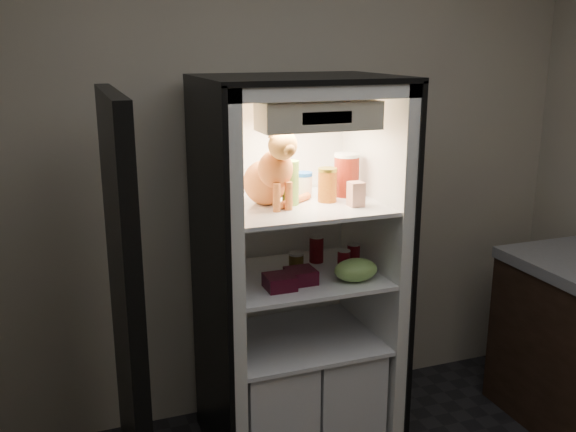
{
  "coord_description": "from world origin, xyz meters",
  "views": [
    {
      "loc": [
        -1.06,
        -1.38,
        2.01
      ],
      "look_at": [
        -0.06,
        1.32,
        1.24
      ],
      "focal_mm": 40.0,
      "sensor_mm": 36.0,
      "label": 1
    }
  ],
  "objects_px": {
    "condiment_jar": "(296,262)",
    "berry_box_left": "(280,282)",
    "refrigerator": "(295,298)",
    "soda_can_b": "(353,255)",
    "pepper_jar": "(346,175)",
    "parmesan_shaker": "(291,183)",
    "mayo_tub": "(303,185)",
    "cream_carton": "(356,194)",
    "soda_can_c": "(344,262)",
    "soda_can_a": "(316,249)",
    "berry_box_right": "(301,276)",
    "grape_bag": "(356,270)",
    "salsa_jar": "(327,185)",
    "tabby_cat": "(271,174)"
  },
  "relations": [
    {
      "from": "soda_can_c",
      "to": "berry_box_left",
      "type": "relative_size",
      "value": 0.88
    },
    {
      "from": "cream_carton",
      "to": "mayo_tub",
      "type": "bearing_deg",
      "value": 123.54
    },
    {
      "from": "cream_carton",
      "to": "berry_box_left",
      "type": "bearing_deg",
      "value": -178.28
    },
    {
      "from": "parmesan_shaker",
      "to": "soda_can_c",
      "type": "height_order",
      "value": "parmesan_shaker"
    },
    {
      "from": "grape_bag",
      "to": "condiment_jar",
      "type": "bearing_deg",
      "value": 137.72
    },
    {
      "from": "soda_can_c",
      "to": "condiment_jar",
      "type": "bearing_deg",
      "value": 157.66
    },
    {
      "from": "refrigerator",
      "to": "soda_can_c",
      "type": "xyz_separation_m",
      "value": [
        0.2,
        -0.12,
        0.21
      ]
    },
    {
      "from": "tabby_cat",
      "to": "parmesan_shaker",
      "type": "distance_m",
      "value": 0.1
    },
    {
      "from": "refrigerator",
      "to": "mayo_tub",
      "type": "xyz_separation_m",
      "value": [
        0.06,
        0.05,
        0.56
      ]
    },
    {
      "from": "parmesan_shaker",
      "to": "condiment_jar",
      "type": "relative_size",
      "value": 2.04
    },
    {
      "from": "tabby_cat",
      "to": "mayo_tub",
      "type": "bearing_deg",
      "value": 15.32
    },
    {
      "from": "pepper_jar",
      "to": "cream_carton",
      "type": "distance_m",
      "value": 0.22
    },
    {
      "from": "soda_can_b",
      "to": "mayo_tub",
      "type": "bearing_deg",
      "value": 155.06
    },
    {
      "from": "soda_can_b",
      "to": "berry_box_left",
      "type": "bearing_deg",
      "value": -161.17
    },
    {
      "from": "refrigerator",
      "to": "parmesan_shaker",
      "type": "relative_size",
      "value": 9.16
    },
    {
      "from": "soda_can_c",
      "to": "berry_box_left",
      "type": "xyz_separation_m",
      "value": [
        -0.36,
        -0.09,
        -0.02
      ]
    },
    {
      "from": "berry_box_left",
      "to": "berry_box_right",
      "type": "xyz_separation_m",
      "value": [
        0.12,
        0.04,
        0.0
      ]
    },
    {
      "from": "mayo_tub",
      "to": "cream_carton",
      "type": "relative_size",
      "value": 1.1
    },
    {
      "from": "refrigerator",
      "to": "condiment_jar",
      "type": "height_order",
      "value": "refrigerator"
    },
    {
      "from": "berry_box_left",
      "to": "berry_box_right",
      "type": "relative_size",
      "value": 1.0
    },
    {
      "from": "parmesan_shaker",
      "to": "berry_box_right",
      "type": "height_order",
      "value": "parmesan_shaker"
    },
    {
      "from": "grape_bag",
      "to": "berry_box_right",
      "type": "distance_m",
      "value": 0.26
    },
    {
      "from": "berry_box_right",
      "to": "soda_can_a",
      "type": "bearing_deg",
      "value": 53.53
    },
    {
      "from": "refrigerator",
      "to": "cream_carton",
      "type": "distance_m",
      "value": 0.63
    },
    {
      "from": "refrigerator",
      "to": "soda_can_c",
      "type": "bearing_deg",
      "value": -30.69
    },
    {
      "from": "soda_can_b",
      "to": "berry_box_right",
      "type": "distance_m",
      "value": 0.34
    },
    {
      "from": "refrigerator",
      "to": "soda_can_b",
      "type": "relative_size",
      "value": 15.9
    },
    {
      "from": "salsa_jar",
      "to": "condiment_jar",
      "type": "relative_size",
      "value": 1.6
    },
    {
      "from": "grape_bag",
      "to": "cream_carton",
      "type": "bearing_deg",
      "value": 77.66
    },
    {
      "from": "pepper_jar",
      "to": "berry_box_left",
      "type": "relative_size",
      "value": 1.61
    },
    {
      "from": "soda_can_b",
      "to": "pepper_jar",
      "type": "bearing_deg",
      "value": 105.04
    },
    {
      "from": "refrigerator",
      "to": "salsa_jar",
      "type": "relative_size",
      "value": 11.72
    },
    {
      "from": "salsa_jar",
      "to": "pepper_jar",
      "type": "distance_m",
      "value": 0.16
    },
    {
      "from": "grape_bag",
      "to": "salsa_jar",
      "type": "bearing_deg",
      "value": 115.78
    },
    {
      "from": "refrigerator",
      "to": "berry_box_left",
      "type": "bearing_deg",
      "value": -126.56
    },
    {
      "from": "parmesan_shaker",
      "to": "salsa_jar",
      "type": "relative_size",
      "value": 1.28
    },
    {
      "from": "refrigerator",
      "to": "tabby_cat",
      "type": "relative_size",
      "value": 4.79
    },
    {
      "from": "soda_can_b",
      "to": "berry_box_right",
      "type": "relative_size",
      "value": 0.91
    },
    {
      "from": "condiment_jar",
      "to": "berry_box_left",
      "type": "xyz_separation_m",
      "value": [
        -0.15,
        -0.17,
        -0.02
      ]
    },
    {
      "from": "pepper_jar",
      "to": "soda_can_a",
      "type": "xyz_separation_m",
      "value": [
        -0.13,
        0.07,
        -0.39
      ]
    },
    {
      "from": "condiment_jar",
      "to": "cream_carton",
      "type": "bearing_deg",
      "value": -35.53
    },
    {
      "from": "cream_carton",
      "to": "soda_can_b",
      "type": "relative_size",
      "value": 0.95
    },
    {
      "from": "pepper_jar",
      "to": "soda_can_b",
      "type": "relative_size",
      "value": 1.77
    },
    {
      "from": "soda_can_b",
      "to": "soda_can_c",
      "type": "height_order",
      "value": "soda_can_b"
    },
    {
      "from": "parmesan_shaker",
      "to": "cream_carton",
      "type": "bearing_deg",
      "value": -26.65
    },
    {
      "from": "soda_can_a",
      "to": "berry_box_right",
      "type": "xyz_separation_m",
      "value": [
        -0.18,
        -0.24,
        -0.03
      ]
    },
    {
      "from": "mayo_tub",
      "to": "soda_can_c",
      "type": "relative_size",
      "value": 1.08
    },
    {
      "from": "refrigerator",
      "to": "grape_bag",
      "type": "height_order",
      "value": "refrigerator"
    },
    {
      "from": "mayo_tub",
      "to": "grape_bag",
      "type": "relative_size",
      "value": 0.59
    },
    {
      "from": "parmesan_shaker",
      "to": "mayo_tub",
      "type": "bearing_deg",
      "value": 45.84
    }
  ]
}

